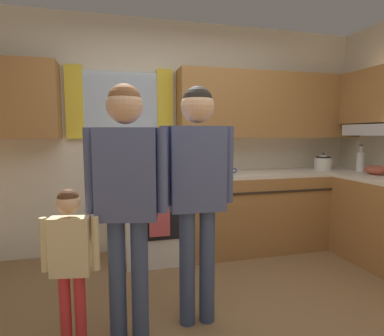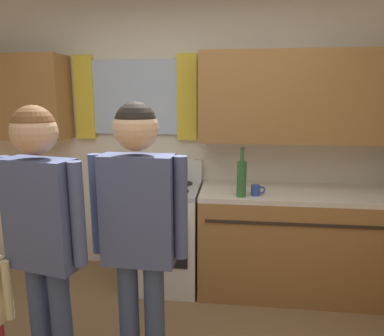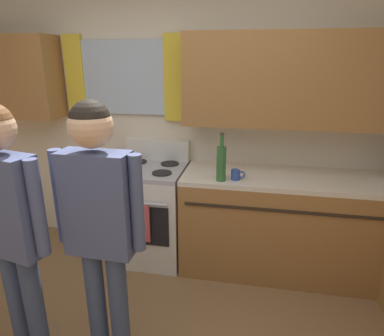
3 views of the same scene
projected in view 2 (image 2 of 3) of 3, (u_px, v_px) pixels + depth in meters
name	position (u px, v px, depth m)	size (l,w,h in m)	color
back_wall_unit	(207.00, 122.00, 3.18)	(4.60, 0.42, 2.60)	beige
kitchen_counter_run	(379.00, 261.00, 2.66)	(2.24, 1.76, 0.90)	#9E6B38
stove_oven	(164.00, 233.00, 3.15)	(0.63, 0.67, 1.10)	silver
bottle_wine_green	(242.00, 178.00, 2.75)	(0.08, 0.08, 0.39)	#2D6633
mug_cobalt_blue	(256.00, 190.00, 2.80)	(0.11, 0.07, 0.08)	#2D479E
adult_holding_child	(43.00, 226.00, 1.78)	(0.50, 0.23, 1.64)	#38476B
adult_in_plaid	(139.00, 222.00, 1.81)	(0.51, 0.22, 1.66)	#38476B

